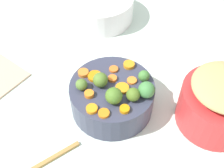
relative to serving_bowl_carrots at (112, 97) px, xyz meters
The scene contains 21 objects.
tabletop 0.07m from the serving_bowl_carrots, 14.48° to the left, with size 2.40×2.40×0.02m, color silver.
serving_bowl_carrots is the anchor object (origin of this frame).
metal_pot 0.28m from the serving_bowl_carrots, behind, with size 0.20×0.20×0.11m, color red.
carrot_slice_0 0.10m from the serving_bowl_carrots, 89.91° to the left, with size 0.03×0.03×0.01m, color orange.
carrot_slice_1 0.08m from the serving_bowl_carrots, 40.03° to the left, with size 0.02×0.02×0.01m, color orange.
carrot_slice_2 0.10m from the serving_bowl_carrots, 69.58° to the left, with size 0.03×0.03×0.01m, color orange.
carrot_slice_3 0.10m from the serving_bowl_carrots, 124.31° to the left, with size 0.02×0.02×0.01m, color orange.
carrot_slice_4 0.08m from the serving_bowl_carrots, 81.82° to the right, with size 0.02×0.02×0.01m, color orange.
carrot_slice_5 0.07m from the serving_bowl_carrots, 22.37° to the right, with size 0.04×0.04×0.01m, color orange.
carrot_slice_6 0.10m from the serving_bowl_carrots, 16.75° to the right, with size 0.03×0.03×0.01m, color orange.
carrot_slice_7 0.06m from the serving_bowl_carrots, behind, with size 0.04×0.04×0.01m, color orange.
carrot_slice_8 0.05m from the serving_bowl_carrots, 80.19° to the right, with size 0.02×0.02×0.01m, color orange.
carrot_slice_9 0.07m from the serving_bowl_carrots, 148.56° to the right, with size 0.03×0.03×0.01m, color orange.
carrot_slice_10 0.10m from the serving_bowl_carrots, 109.57° to the right, with size 0.03×0.03×0.01m, color orange.
brussels_sprout_0 0.07m from the serving_bowl_carrots, ahead, with size 0.04×0.04×0.04m, color #55772D.
brussels_sprout_1 0.10m from the serving_bowl_carrots, 17.37° to the left, with size 0.03×0.03×0.03m, color #53742F.
brussels_sprout_2 0.11m from the serving_bowl_carrots, 151.95° to the right, with size 0.03×0.03×0.03m, color #437C37.
brussels_sprout_3 0.09m from the serving_bowl_carrots, 154.27° to the left, with size 0.04×0.04×0.04m, color #537125.
brussels_sprout_4 0.11m from the serving_bowl_carrots, behind, with size 0.04×0.04×0.04m, color #428041.
brussels_sprout_5 0.08m from the serving_bowl_carrots, 107.84° to the left, with size 0.04×0.04×0.04m, color #4C7427.
casserole_dish 0.42m from the serving_bowl_carrots, 71.04° to the right, with size 0.25×0.25×0.09m, color white.
Camera 1 is at (-0.15, 0.47, 0.69)m, focal length 46.65 mm.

